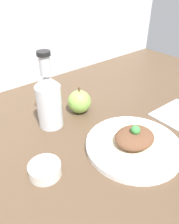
% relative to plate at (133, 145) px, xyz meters
% --- Properties ---
extents(ground_plane, '(1.80, 1.10, 0.04)m').
position_rel_plate_xyz_m(ground_plane, '(-0.08, 0.07, -0.03)').
color(ground_plane, brown).
extents(plate, '(0.28, 0.28, 0.02)m').
position_rel_plate_xyz_m(plate, '(0.00, 0.00, 0.00)').
color(plate, white).
rests_on(plate, ground_plane).
extents(plated_food, '(0.21, 0.21, 0.06)m').
position_rel_plate_xyz_m(plated_food, '(-0.00, 0.00, 0.02)').
color(plated_food, beige).
rests_on(plated_food, plate).
extents(cider_bottle, '(0.08, 0.08, 0.25)m').
position_rel_plate_xyz_m(cider_bottle, '(-0.12, 0.25, 0.09)').
color(cider_bottle, silver).
rests_on(cider_bottle, ground_plane).
extents(apple, '(0.08, 0.08, 0.10)m').
position_rel_plate_xyz_m(apple, '(-0.00, 0.26, 0.03)').
color(apple, '#84B74C').
rests_on(apple, ground_plane).
extents(dipping_bowl, '(0.08, 0.08, 0.03)m').
position_rel_plate_xyz_m(dipping_bowl, '(-0.25, 0.08, 0.01)').
color(dipping_bowl, silver).
rests_on(dipping_bowl, ground_plane).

